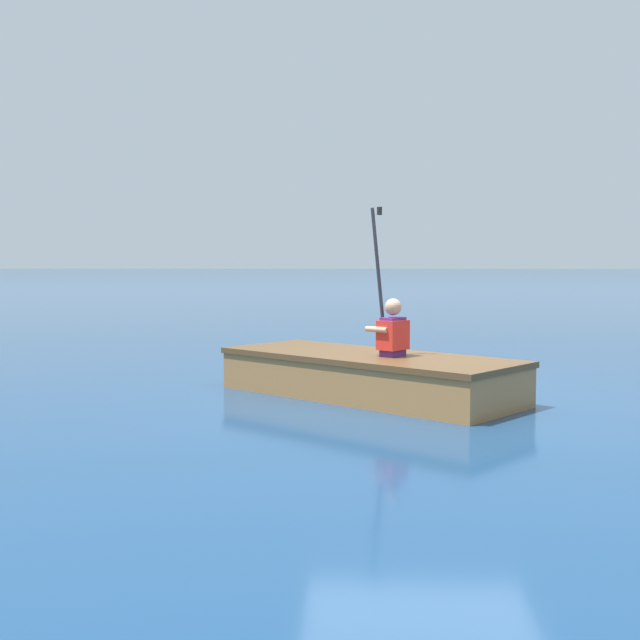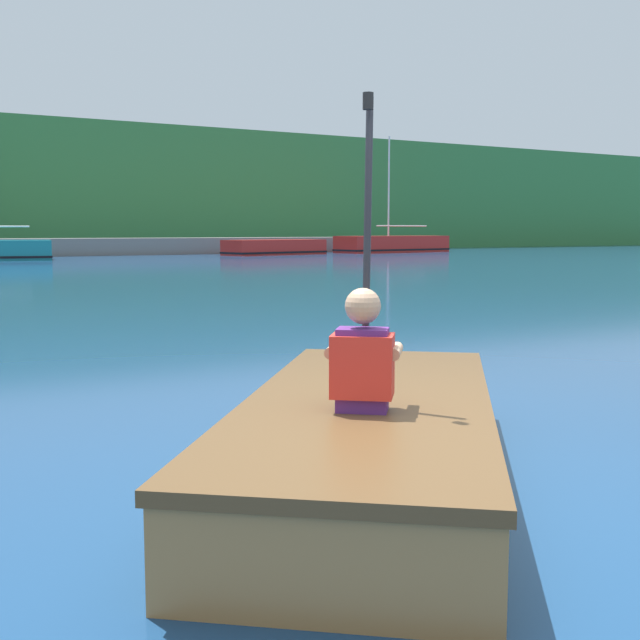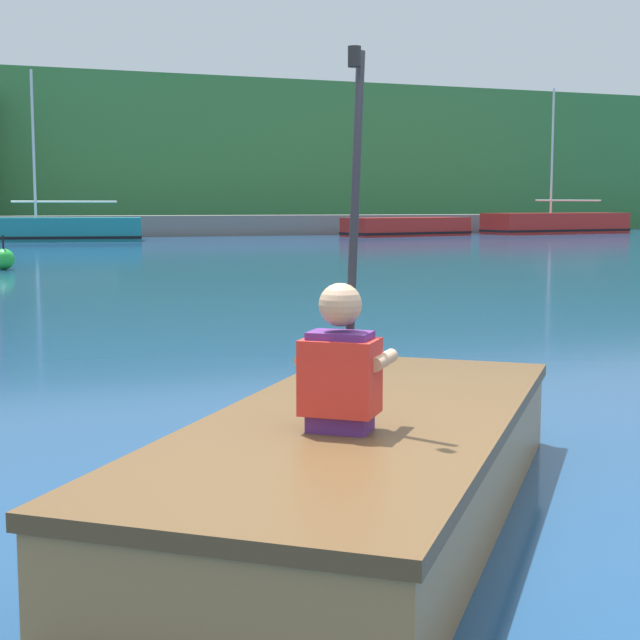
# 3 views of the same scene
# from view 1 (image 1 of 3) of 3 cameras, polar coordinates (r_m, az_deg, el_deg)

# --- Properties ---
(ground_plane) EXTENTS (300.00, 300.00, 0.00)m
(ground_plane) POSITION_cam_1_polar(r_m,az_deg,el_deg) (8.39, 7.30, -5.48)
(ground_plane) COLOR navy
(rowboat_foreground) EXTENTS (2.98, 3.27, 0.45)m
(rowboat_foreground) POSITION_cam_1_polar(r_m,az_deg,el_deg) (8.37, 3.17, -3.72)
(rowboat_foreground) COLOR #A3703D
(rowboat_foreground) RESTS_ON ground
(person_paddler) EXTENTS (0.46, 0.46, 1.50)m
(person_paddler) POSITION_cam_1_polar(r_m,az_deg,el_deg) (8.10, 5.14, -0.64)
(person_paddler) COLOR #592672
(person_paddler) RESTS_ON rowboat_foreground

